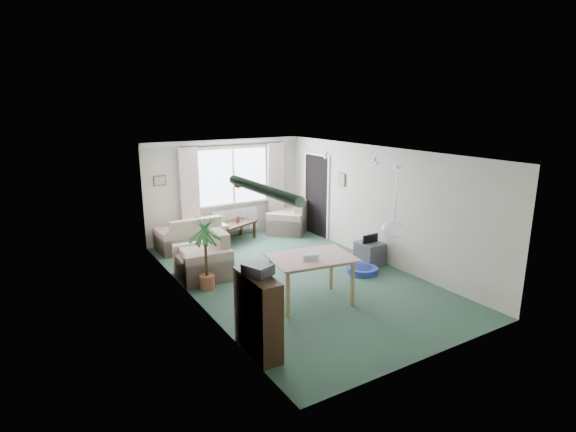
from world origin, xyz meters
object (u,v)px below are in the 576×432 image
sofa (191,232)px  armchair_left (203,255)px  bookshelf (258,314)px  tv_cube (370,253)px  armchair_corner (288,217)px  coffee_table (235,232)px  houseplant (206,252)px  dining_table (311,280)px  pet_bed (362,270)px

sofa → armchair_left: bearing=75.7°
bookshelf → tv_cube: bearing=28.4°
bookshelf → tv_cube: bookshelf is taller
armchair_corner → bookshelf: bearing=11.9°
armchair_corner → tv_cube: armchair_corner is taller
coffee_table → bookshelf: (-1.83, -4.71, 0.32)m
armchair_left → bookshelf: bookshelf is taller
bookshelf → houseplant: 2.35m
sofa → houseplant: 2.46m
armchair_corner → houseplant: 3.91m
dining_table → tv_cube: (2.07, 0.89, -0.16)m
sofa → coffee_table: size_ratio=1.52×
coffee_table → tv_cube: bearing=-59.5°
dining_table → tv_cube: dining_table is taller
sofa → tv_cube: size_ratio=3.01×
armchair_left → bookshelf: 2.94m
armchair_left → houseplant: houseplant is taller
armchair_corner → bookshelf: bookshelf is taller
tv_cube → dining_table: bearing=-159.0°
armchair_corner → bookshelf: size_ratio=0.85×
tv_cube → pet_bed: tv_cube is taller
houseplant → dining_table: (1.28, -1.42, -0.30)m
armchair_left → pet_bed: size_ratio=1.59×
bookshelf → tv_cube: size_ratio=2.16×
bookshelf → coffee_table: bearing=70.1°
armchair_left → tv_cube: 3.39m
tv_cube → pet_bed: size_ratio=0.84×
bookshelf → armchair_left: bearing=84.7°
armchair_left → coffee_table: bearing=143.9°
armchair_left → coffee_table: (1.49, 1.79, -0.20)m
armchair_corner → pet_bed: armchair_corner is taller
dining_table → pet_bed: 1.73m
pet_bed → armchair_corner: bearing=85.8°
sofa → pet_bed: (2.33, -3.22, -0.32)m
bookshelf → dining_table: bookshelf is taller
pet_bed → coffee_table: bearing=111.1°
bookshelf → tv_cube: 3.99m
armchair_corner → coffee_table: 1.49m
houseplant → tv_cube: bearing=-9.0°
bookshelf → houseplant: houseplant is taller
armchair_corner → pet_bed: bearing=43.0°
houseplant → dining_table: 1.94m
houseplant → armchair_corner: bearing=36.9°
dining_table → bookshelf: bearing=-148.0°
armchair_corner → houseplant: size_ratio=0.67×
tv_cube → pet_bed: (-0.46, -0.32, -0.17)m
bookshelf → houseplant: bearing=86.7°
armchair_corner → dining_table: size_ratio=0.75×
armchair_left → coffee_table: size_ratio=0.96×
sofa → tv_cube: bearing=132.3°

